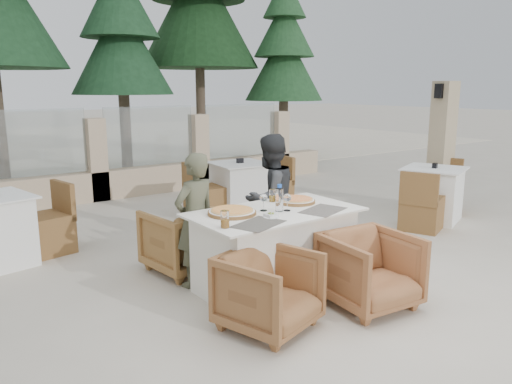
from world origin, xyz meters
TOP-DOWN VIEW (x-y plane):
  - ground at (0.00, 0.00)m, footprint 80.00×80.00m
  - sand_patch at (0.00, 14.00)m, footprint 30.00×16.00m
  - perimeter_wall_far at (0.00, 4.80)m, footprint 10.00×0.34m
  - lantern_pillar at (4.20, 1.00)m, footprint 0.34×0.34m
  - pine_centre at (1.50, 7.20)m, footprint 2.20×2.20m
  - pine_mid_right at (3.80, 7.80)m, footprint 2.99×2.99m
  - pine_far_right at (5.50, 6.50)m, footprint 1.98×1.98m
  - dining_table at (0.04, -0.02)m, footprint 1.60×0.90m
  - placemat_near_left at (-0.36, -0.30)m, footprint 0.53×0.44m
  - placemat_near_right at (0.42, -0.27)m, footprint 0.52×0.43m
  - pizza_left at (-0.35, 0.11)m, footprint 0.52×0.52m
  - pizza_right at (0.42, 0.12)m, footprint 0.48×0.48m
  - water_bottle at (0.07, -0.05)m, footprint 0.09×0.09m
  - wine_glass_centre at (-0.04, 0.05)m, footprint 0.09×0.09m
  - wine_glass_near at (0.14, -0.08)m, footprint 0.08×0.08m
  - beer_glass_left at (-0.65, -0.22)m, footprint 0.09×0.09m
  - beer_glass_right at (0.26, 0.30)m, footprint 0.07×0.07m
  - olive_dish at (-0.14, -0.18)m, footprint 0.12×0.12m
  - armchair_far_left at (-0.42, 0.93)m, footprint 0.80×0.82m
  - armchair_far_right at (0.42, 0.83)m, footprint 0.69×0.71m
  - armchair_near_left at (-0.50, -0.63)m, footprint 0.85×0.86m
  - armchair_near_right at (0.47, -0.83)m, footprint 0.78×0.80m
  - diner_left at (-0.52, 0.51)m, footprint 0.53×0.41m
  - diner_right at (0.51, 0.66)m, footprint 0.77×0.65m
  - bg_table_b at (1.49, 2.67)m, footprint 1.72×0.99m
  - bg_table_c at (3.48, 0.61)m, footprint 1.83×1.37m

SIDE VIEW (x-z plane):
  - ground at x=0.00m, z-range 0.00..0.00m
  - sand_patch at x=0.00m, z-range 0.00..0.01m
  - armchair_far_right at x=0.42m, z-range 0.00..0.55m
  - armchair_near_left at x=-0.50m, z-range 0.00..0.64m
  - armchair_near_right at x=0.47m, z-range 0.00..0.66m
  - armchair_far_left at x=-0.42m, z-range 0.00..0.67m
  - dining_table at x=0.04m, z-range 0.00..0.77m
  - bg_table_b at x=1.49m, z-range 0.00..0.77m
  - bg_table_c at x=3.48m, z-range 0.00..0.77m
  - diner_left at x=-0.52m, z-range 0.00..1.31m
  - diner_right at x=0.51m, z-range 0.00..1.41m
  - placemat_near_left at x=-0.36m, z-range 0.77..0.77m
  - placemat_near_right at x=0.42m, z-range 0.77..0.77m
  - olive_dish at x=-0.14m, z-range 0.77..0.81m
  - pizza_right at x=0.42m, z-range 0.77..0.82m
  - pizza_left at x=-0.35m, z-range 0.77..0.83m
  - perimeter_wall_far at x=0.00m, z-range 0.00..1.60m
  - beer_glass_right at x=0.26m, z-range 0.77..0.90m
  - beer_glass_left at x=-0.65m, z-range 0.77..0.91m
  - wine_glass_centre at x=-0.04m, z-range 0.77..0.95m
  - wine_glass_near at x=0.14m, z-range 0.77..0.95m
  - water_bottle at x=0.07m, z-range 0.77..1.03m
  - lantern_pillar at x=4.20m, z-range 0.00..2.00m
  - pine_far_right at x=5.50m, z-range 0.00..4.50m
  - pine_centre at x=1.50m, z-range 0.00..5.00m
  - pine_mid_right at x=3.80m, z-range 0.00..6.80m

